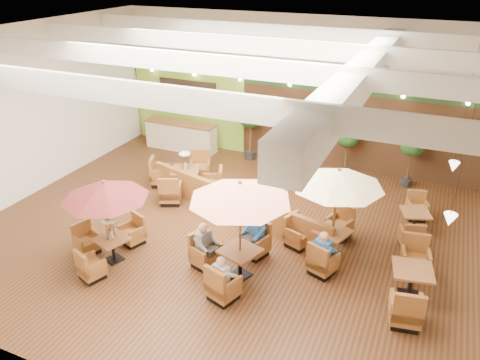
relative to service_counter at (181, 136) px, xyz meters
The scene contains 17 objects.
room 6.78m from the service_counter, 39.88° to the right, with size 14.04×14.00×5.52m.
service_counter is the anchor object (origin of this frame).
booth_divider 6.13m from the service_counter, 44.68° to the right, with size 6.85×0.18×0.95m, color brown.
table_0 8.02m from the service_counter, 73.07° to the right, with size 2.31×2.44×2.37m.
table_1 8.98m from the service_counter, 50.58° to the right, with size 2.61×2.76×2.67m.
table_2 9.11m from the service_counter, 33.61° to the right, with size 2.52×2.66×2.57m.
table_3 3.85m from the service_counter, 57.34° to the right, with size 2.92×2.92×1.59m.
table_4 11.39m from the service_counter, 31.66° to the right, with size 1.05×2.77×1.00m.
table_5 9.93m from the service_counter, 17.16° to the right, with size 0.98×2.45×0.86m.
topiary_0 3.23m from the service_counter, ahead, with size 1.00×1.00×2.32m.
topiary_1 6.85m from the service_counter, ahead, with size 0.85×0.85×1.98m.
topiary_2 9.02m from the service_counter, ahead, with size 0.87×0.87×2.02m.
diner_0 9.69m from the service_counter, 53.95° to the right, with size 0.41×0.38×0.75m.
diner_1 8.19m from the service_counter, 45.89° to the right, with size 0.46×0.44×0.83m.
diner_2 8.33m from the service_counter, 55.43° to the right, with size 0.39×0.44×0.82m.
diner_3 9.62m from the service_counter, 38.08° to the right, with size 0.43×0.38×0.80m.
diner_4 9.62m from the service_counter, 38.08° to the right, with size 0.39×0.34×0.72m.
Camera 1 is at (5.20, -10.57, 7.33)m, focal length 35.00 mm.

